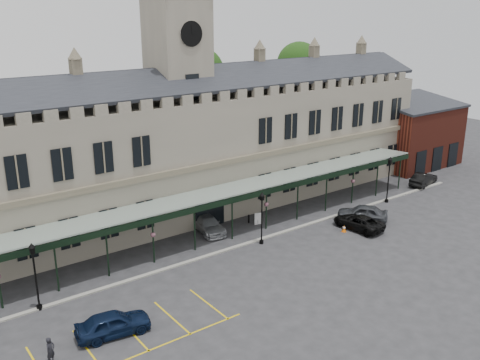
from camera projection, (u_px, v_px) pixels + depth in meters
ground at (284, 268)px, 43.57m from camera, size 140.00×140.00×0.00m
station_building at (182, 151)px, 53.76m from camera, size 60.00×10.36×17.30m
clock_tower at (179, 85)px, 51.79m from camera, size 5.60×5.60×24.80m
canopy at (230, 214)px, 48.54m from camera, size 50.00×4.10×4.30m
brick_annex at (413, 134)px, 71.48m from camera, size 12.40×8.36×9.23m
kerb at (243, 245)px, 47.76m from camera, size 60.00×0.40×0.12m
parking_markings at (135, 336)px, 34.49m from camera, size 16.00×6.00×0.01m
tree_behind_mid at (199, 74)px, 63.30m from camera, size 6.00×6.00×16.00m
tree_behind_right at (299, 65)px, 72.36m from camera, size 6.00×6.00×16.00m
lamp_post_left at (35, 271)px, 36.66m from camera, size 0.48×0.48×5.10m
lamp_post_mid at (262, 213)px, 47.22m from camera, size 0.46×0.46×4.89m
lamp_post_right at (389, 175)px, 57.45m from camera, size 0.49×0.49×5.15m
traffic_cone at (344, 229)px, 50.53m from camera, size 0.42×0.42×0.67m
sign_board at (258, 219)px, 52.21m from camera, size 0.69×0.20×1.19m
bollard_left at (201, 230)px, 50.02m from camera, size 0.15×0.15×0.84m
bollard_right at (249, 219)px, 52.65m from camera, size 0.15×0.15×0.84m
car_left_a at (113, 323)px, 34.44m from camera, size 5.05×2.61×1.64m
car_taxi at (208, 224)px, 50.52m from camera, size 2.85×5.32×1.47m
car_van at (358, 222)px, 51.09m from camera, size 2.76×5.23×1.40m
car_right_a at (362, 213)px, 53.04m from camera, size 4.52×5.07×1.66m
car_right_b at (423, 179)px, 63.77m from camera, size 4.88×2.55×1.53m
person_a at (50, 351)px, 31.62m from camera, size 0.76×0.69×1.74m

